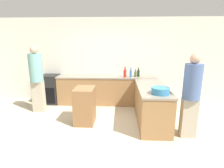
{
  "coord_description": "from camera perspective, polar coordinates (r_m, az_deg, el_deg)",
  "views": [
    {
      "loc": [
        0.44,
        -3.56,
        1.97
      ],
      "look_at": [
        0.23,
        0.59,
        0.95
      ],
      "focal_mm": 28.0,
      "sensor_mm": 36.0,
      "label": 1
    }
  ],
  "objects": [
    {
      "name": "counter_back",
      "position": [
        5.6,
        -1.73,
        -1.93
      ],
      "size": [
        3.09,
        0.63,
        0.91
      ],
      "color": "olive",
      "rests_on": "ground_plane"
    },
    {
      "name": "wine_bottle_dark",
      "position": [
        5.46,
        8.6,
        3.55
      ],
      "size": [
        0.08,
        0.08,
        0.28
      ],
      "color": "black",
      "rests_on": "counter_back"
    },
    {
      "name": "person_at_peninsula",
      "position": [
        3.87,
        24.45,
        -2.85
      ],
      "size": [
        0.35,
        0.35,
        1.74
      ],
      "color": "#ADA38E",
      "rests_on": "ground_plane"
    },
    {
      "name": "hot_sauce_bottle",
      "position": [
        5.3,
        4.26,
        3.54
      ],
      "size": [
        0.09,
        0.09,
        0.31
      ],
      "color": "red",
      "rests_on": "counter_back"
    },
    {
      "name": "counter_peninsula",
      "position": [
        4.48,
        12.56,
        -6.35
      ],
      "size": [
        0.69,
        1.89,
        0.91
      ],
      "color": "olive",
      "rests_on": "ground_plane"
    },
    {
      "name": "person_by_range",
      "position": [
        5.27,
        -23.39,
        2.08
      ],
      "size": [
        0.35,
        0.35,
        1.85
      ],
      "color": "#ADA38E",
      "rests_on": "ground_plane"
    },
    {
      "name": "water_bottle_blue",
      "position": [
        5.3,
        6.15,
        3.41
      ],
      "size": [
        0.07,
        0.07,
        0.29
      ],
      "color": "#386BB7",
      "rests_on": "counter_back"
    },
    {
      "name": "wall_back",
      "position": [
        5.76,
        -1.53,
        7.57
      ],
      "size": [
        8.0,
        0.06,
        2.7
      ],
      "color": "silver",
      "rests_on": "ground_plane"
    },
    {
      "name": "olive_oil_bottle",
      "position": [
        5.43,
        7.66,
        3.32
      ],
      "size": [
        0.07,
        0.07,
        0.22
      ],
      "color": "#475B1E",
      "rests_on": "counter_back"
    },
    {
      "name": "island_table",
      "position": [
        4.36,
        -8.87,
        -6.94
      ],
      "size": [
        0.46,
        0.59,
        0.88
      ],
      "color": "brown",
      "rests_on": "ground_plane"
    },
    {
      "name": "range_oven",
      "position": [
        6.04,
        -19.45,
        -1.55
      ],
      "size": [
        0.58,
        0.6,
        0.92
      ],
      "color": "black",
      "rests_on": "ground_plane"
    },
    {
      "name": "ground_plane",
      "position": [
        4.09,
        -3.8,
        -15.06
      ],
      "size": [
        14.0,
        14.0,
        0.0
      ],
      "primitive_type": "plane",
      "color": "beige"
    },
    {
      "name": "mixing_bowl",
      "position": [
        3.75,
        15.54,
        -2.13
      ],
      "size": [
        0.37,
        0.37,
        0.14
      ],
      "color": "teal",
      "rests_on": "counter_peninsula"
    }
  ]
}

